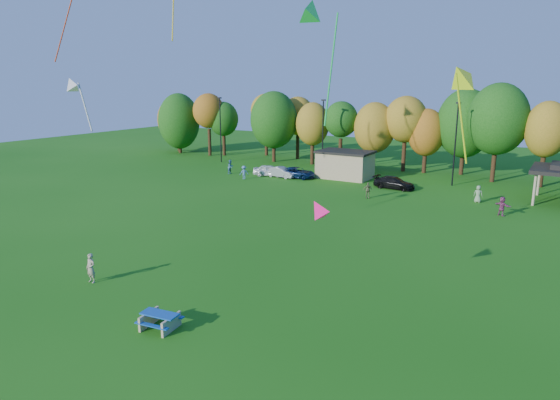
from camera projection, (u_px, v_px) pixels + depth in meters
The scene contains 19 objects.
ground at pixel (209, 334), 22.84m from camera, with size 160.00×160.00×0.00m, color #19600F.
tree_line at pixel (440, 127), 59.93m from camera, with size 93.57×10.55×11.15m.
lamp_posts at pixel (455, 141), 54.05m from camera, with size 64.50×0.25×9.09m.
utility_building at pixel (345, 164), 59.15m from camera, with size 6.30×4.30×3.25m.
picnic_table at pixel (160, 320), 23.21m from camera, with size 1.94×1.67×0.76m.
kite_flyer at pixel (91, 268), 28.46m from camera, with size 0.63×0.41×1.72m, color tan.
car_a at pixel (270, 170), 60.62m from camera, with size 1.59×3.95×1.35m, color white.
car_b at pixel (281, 172), 59.76m from camera, with size 1.33×3.81×1.25m, color #9D9EA3.
car_c at pixel (297, 173), 59.41m from camera, with size 2.08×4.51×1.25m, color #0C2048.
car_d at pixel (394, 183), 53.43m from camera, with size 1.80×4.44×1.29m, color black.
far_person_0 at pixel (244, 173), 58.57m from camera, with size 1.03×0.59×1.60m, color #517EB4.
far_person_1 at pixel (502, 206), 42.66m from camera, with size 1.55×0.49×1.67m, color #8C3A6A.
far_person_2 at pixel (368, 190), 49.03m from camera, with size 0.94×0.39×1.61m, color #666F44.
far_person_3 at pixel (231, 167), 61.97m from camera, with size 0.86×0.67×1.77m, color teal.
far_person_4 at pixel (478, 194), 47.29m from camera, with size 0.81×0.53×1.65m, color #7A9E6C.
kite_3 at pixel (461, 76), 26.63m from camera, with size 2.13×3.51×5.65m.
kite_5 at pixel (318, 209), 23.74m from camera, with size 1.36×1.07×1.26m.
kite_7 at pixel (311, 11), 27.46m from camera, with size 1.73×4.36×7.39m.
kite_10 at pixel (72, 85), 29.73m from camera, with size 2.10×1.03×3.36m.
Camera 1 is at (13.48, -16.15, 11.26)m, focal length 32.00 mm.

